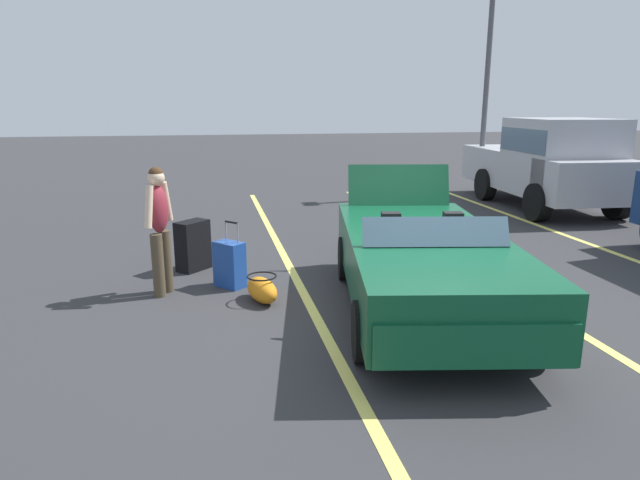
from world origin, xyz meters
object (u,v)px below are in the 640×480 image
(convertible_car, at_px, (427,269))
(suitcase_large_black, at_px, (193,246))
(parked_pickup_truck_far, at_px, (549,162))
(suitcase_medium_bright, at_px, (230,264))
(parking_lamp_post, at_px, (488,64))
(traveler_person, at_px, (159,224))
(duffel_bag, at_px, (262,289))

(convertible_car, relative_size, suitcase_large_black, 5.92)
(suitcase_large_black, xyz_separation_m, parked_pickup_truck_far, (-3.34, 8.04, 0.74))
(suitcase_medium_bright, height_order, parking_lamp_post, parking_lamp_post)
(convertible_car, distance_m, traveler_person, 3.36)
(duffel_bag, distance_m, traveler_person, 1.55)
(suitcase_large_black, xyz_separation_m, duffel_bag, (1.56, 0.86, -0.21))
(duffel_bag, xyz_separation_m, parking_lamp_post, (-7.29, 6.73, 3.28))
(convertible_car, bearing_deg, suitcase_large_black, -122.52)
(convertible_car, xyz_separation_m, suitcase_medium_bright, (-1.57, -2.16, -0.28))
(duffel_bag, height_order, traveler_person, traveler_person)
(duffel_bag, relative_size, parked_pickup_truck_far, 0.14)
(suitcase_medium_bright, height_order, parked_pickup_truck_far, parked_pickup_truck_far)
(traveler_person, bearing_deg, parking_lamp_post, 66.81)
(traveler_person, relative_size, parked_pickup_truck_far, 0.32)
(convertible_car, height_order, duffel_bag, convertible_car)
(suitcase_large_black, distance_m, parking_lamp_post, 9.99)
(duffel_bag, xyz_separation_m, parked_pickup_truck_far, (-4.90, 7.18, 0.95))
(duffel_bag, bearing_deg, traveler_person, -114.02)
(suitcase_medium_bright, xyz_separation_m, parked_pickup_truck_far, (-4.24, 7.54, 0.79))
(suitcase_medium_bright, bearing_deg, traveler_person, -34.75)
(convertible_car, distance_m, duffel_bag, 2.05)
(suitcase_large_black, distance_m, suitcase_medium_bright, 1.03)
(traveler_person, relative_size, parking_lamp_post, 0.27)
(suitcase_medium_bright, xyz_separation_m, duffel_bag, (0.66, 0.37, -0.15))
(suitcase_medium_bright, relative_size, parked_pickup_truck_far, 0.17)
(convertible_car, distance_m, suitcase_large_black, 3.63)
(suitcase_medium_bright, height_order, traveler_person, traveler_person)
(suitcase_medium_bright, relative_size, duffel_bag, 1.28)
(suitcase_large_black, bearing_deg, convertible_car, -177.78)
(suitcase_medium_bright, distance_m, parking_lamp_post, 10.20)
(convertible_car, bearing_deg, suitcase_medium_bright, -115.62)
(suitcase_large_black, relative_size, parking_lamp_post, 0.12)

